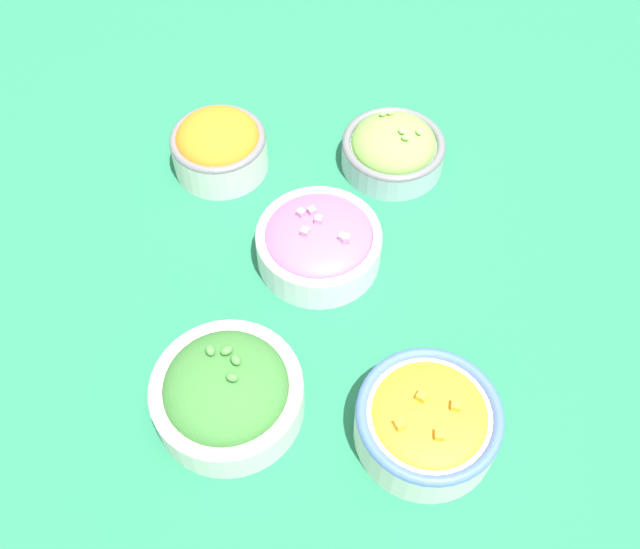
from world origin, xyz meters
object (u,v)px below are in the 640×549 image
bowl_broccoli (227,392)px  bowl_carrots (219,145)px  bowl_red_onion (320,242)px  bowl_lettuce (393,148)px  bowl_squash (428,421)px

bowl_broccoli → bowl_carrots: bowl_broccoli is taller
bowl_carrots → bowl_red_onion: bearing=-141.3°
bowl_red_onion → bowl_carrots: 0.21m
bowl_lettuce → bowl_carrots: size_ratio=1.09×
bowl_lettuce → bowl_squash: size_ratio=0.92×
bowl_lettuce → bowl_carrots: bearing=89.1°
bowl_red_onion → bowl_broccoli: bowl_broccoli is taller
bowl_squash → bowl_broccoli: bearing=79.5°
bowl_red_onion → bowl_lettuce: bowl_lettuce is taller
bowl_red_onion → bowl_lettuce: (0.16, -0.11, -0.00)m
bowl_red_onion → bowl_lettuce: bearing=-33.3°
bowl_carrots → bowl_broccoli: bearing=-175.9°
bowl_red_onion → bowl_lettuce: size_ratio=1.10×
bowl_broccoli → bowl_squash: bearing=-100.5°
bowl_broccoli → bowl_lettuce: bowl_broccoli is taller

